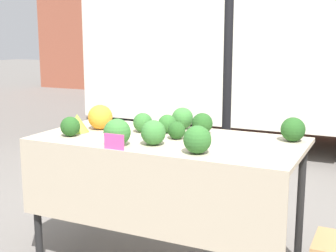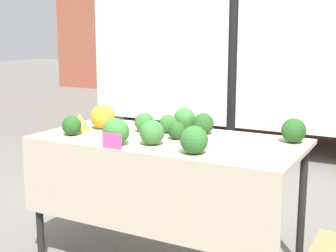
# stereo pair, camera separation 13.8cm
# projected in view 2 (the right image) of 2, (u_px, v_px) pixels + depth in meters

# --- Properties ---
(tent_pole) EXTENTS (0.07, 0.07, 2.42)m
(tent_pole) POSITION_uv_depth(u_px,v_px,m) (232.00, 75.00, 3.63)
(tent_pole) COLOR black
(tent_pole) RESTS_ON ground_plane
(parked_truck) EXTENTS (5.02, 1.99, 2.84)m
(parked_truck) POSITION_uv_depth(u_px,v_px,m) (277.00, 35.00, 6.37)
(parked_truck) COLOR silver
(parked_truck) RESTS_ON ground_plane
(market_table) EXTENTS (1.72, 0.85, 0.86)m
(market_table) POSITION_uv_depth(u_px,v_px,m) (163.00, 157.00, 2.99)
(market_table) COLOR tan
(market_table) RESTS_ON ground_plane
(orange_cauliflower) EXTENTS (0.17, 0.17, 0.17)m
(orange_cauliflower) POSITION_uv_depth(u_px,v_px,m) (103.00, 117.00, 3.31)
(orange_cauliflower) COLOR orange
(orange_cauliflower) RESTS_ON market_table
(romanesco_head) EXTENTS (0.16, 0.16, 0.12)m
(romanesco_head) POSITION_uv_depth(u_px,v_px,m) (80.00, 122.00, 3.23)
(romanesco_head) COLOR #93B238
(romanesco_head) RESTS_ON market_table
(broccoli_head_0) EXTENTS (0.14, 0.14, 0.14)m
(broccoli_head_0) POSITION_uv_depth(u_px,v_px,m) (203.00, 124.00, 3.14)
(broccoli_head_0) COLOR #23511E
(broccoli_head_0) RESTS_ON market_table
(broccoli_head_1) EXTENTS (0.13, 0.13, 0.13)m
(broccoli_head_1) POSITION_uv_depth(u_px,v_px,m) (144.00, 122.00, 3.20)
(broccoli_head_1) COLOR #336B2D
(broccoli_head_1) RESTS_ON market_table
(broccoli_head_2) EXTENTS (0.11, 0.11, 0.11)m
(broccoli_head_2) POSITION_uv_depth(u_px,v_px,m) (176.00, 130.00, 2.98)
(broccoli_head_2) COLOR #23511E
(broccoli_head_2) RESTS_ON market_table
(broccoli_head_3) EXTENTS (0.16, 0.16, 0.16)m
(broccoli_head_3) POSITION_uv_depth(u_px,v_px,m) (194.00, 140.00, 2.61)
(broccoli_head_3) COLOR #2D6628
(broccoli_head_3) RESTS_ON market_table
(broccoli_head_4) EXTENTS (0.13, 0.13, 0.13)m
(broccoli_head_4) POSITION_uv_depth(u_px,v_px,m) (72.00, 126.00, 3.10)
(broccoli_head_4) COLOR #23511E
(broccoli_head_4) RESTS_ON market_table
(broccoli_head_5) EXTENTS (0.15, 0.15, 0.15)m
(broccoli_head_5) POSITION_uv_depth(u_px,v_px,m) (151.00, 132.00, 2.83)
(broccoli_head_5) COLOR #387533
(broccoli_head_5) RESTS_ON market_table
(broccoli_head_6) EXTENTS (0.15, 0.15, 0.15)m
(broccoli_head_6) POSITION_uv_depth(u_px,v_px,m) (294.00, 131.00, 2.88)
(broccoli_head_6) COLOR #23511E
(broccoli_head_6) RESTS_ON market_table
(broccoli_head_7) EXTENTS (0.13, 0.13, 0.13)m
(broccoli_head_7) POSITION_uv_depth(u_px,v_px,m) (168.00, 124.00, 3.17)
(broccoli_head_7) COLOR #2D6628
(broccoli_head_7) RESTS_ON market_table
(broccoli_head_8) EXTENTS (0.15, 0.15, 0.15)m
(broccoli_head_8) POSITION_uv_depth(u_px,v_px,m) (184.00, 118.00, 3.30)
(broccoli_head_8) COLOR #387533
(broccoli_head_8) RESTS_ON market_table
(broccoli_head_9) EXTENTS (0.16, 0.16, 0.16)m
(broccoli_head_9) POSITION_uv_depth(u_px,v_px,m) (116.00, 132.00, 2.82)
(broccoli_head_9) COLOR #387533
(broccoli_head_9) RESTS_ON market_table
(price_sign) EXTENTS (0.13, 0.01, 0.09)m
(price_sign) POSITION_uv_depth(u_px,v_px,m) (112.00, 141.00, 2.73)
(price_sign) COLOR #EF4793
(price_sign) RESTS_ON market_table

